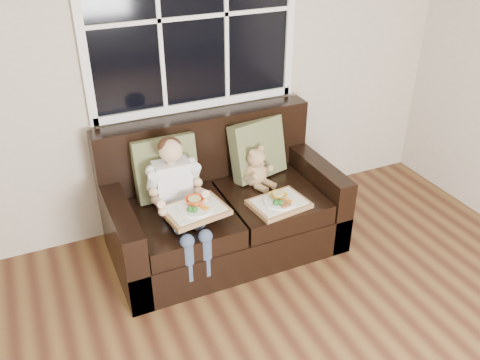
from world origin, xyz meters
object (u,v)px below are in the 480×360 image
loveseat (222,209)px  tray_right (279,203)px  child (177,191)px  tray_left (195,209)px  teddy_bear (256,170)px

loveseat → tray_right: loveseat is taller
loveseat → child: size_ratio=2.06×
child → tray_left: child is taller
child → loveseat: bearing=17.5°
child → teddy_bear: 0.68m
child → tray_right: child is taller
loveseat → tray_left: loveseat is taller
teddy_bear → tray_right: bearing=-107.6°
child → teddy_bear: bearing=11.2°
teddy_bear → tray_right: (0.02, -0.34, -0.10)m
tray_right → teddy_bear: bearing=86.2°
tray_left → tray_right: 0.63m
child → tray_left: (0.06, -0.18, -0.06)m
loveseat → tray_left: bearing=-136.1°
tray_right → child: bearing=155.9°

